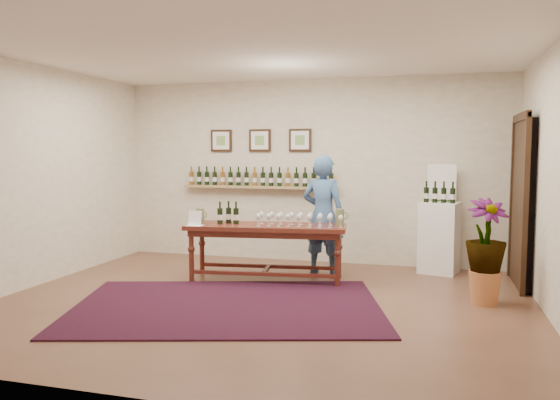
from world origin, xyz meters
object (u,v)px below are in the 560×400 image
(tasting_table, at_px, (266,233))
(potted_plant, at_px, (486,251))
(display_pedestal, at_px, (439,238))
(person, at_px, (323,215))

(tasting_table, xyz_separation_m, potted_plant, (2.69, -0.44, -0.03))
(potted_plant, bearing_deg, display_pedestal, 107.16)
(display_pedestal, relative_size, potted_plant, 0.97)
(potted_plant, height_order, person, person)
(potted_plant, distance_m, person, 2.27)
(display_pedestal, distance_m, potted_plant, 1.62)
(tasting_table, relative_size, person, 1.30)
(tasting_table, distance_m, person, 0.88)
(tasting_table, relative_size, potted_plant, 2.11)
(potted_plant, relative_size, person, 0.62)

